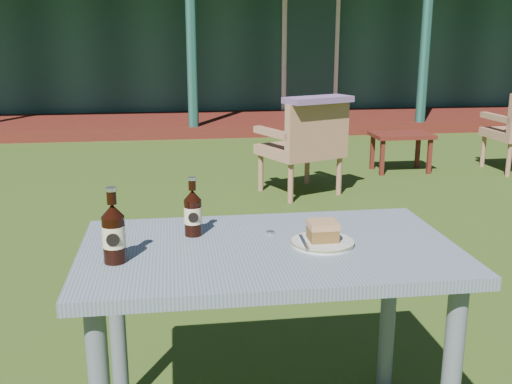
{
  "coord_description": "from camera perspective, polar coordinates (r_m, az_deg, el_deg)",
  "views": [
    {
      "loc": [
        -0.29,
        -3.39,
        1.37
      ],
      "look_at": [
        0.0,
        -1.3,
        0.82
      ],
      "focal_mm": 42.0,
      "sensor_mm": 36.0,
      "label": 1
    }
  ],
  "objects": [
    {
      "name": "floral_throw",
      "position": [
        5.05,
        5.95,
        8.75
      ],
      "size": [
        0.63,
        0.44,
        0.05
      ],
      "primitive_type": "cube",
      "rotation": [
        0.0,
        0.0,
        3.55
      ],
      "color": "slate",
      "rests_on": "armchair_left"
    },
    {
      "name": "cafe_table",
      "position": [
        1.96,
        1.24,
        -7.92
      ],
      "size": [
        1.2,
        0.7,
        0.72
      ],
      "color": "slate",
      "rests_on": "ground"
    },
    {
      "name": "bottle_cap",
      "position": [
        2.04,
        1.39,
        -3.88
      ],
      "size": [
        0.03,
        0.03,
        0.01
      ],
      "primitive_type": "cylinder",
      "color": "silver",
      "rests_on": "cafe_table"
    },
    {
      "name": "ground",
      "position": [
        3.67,
        -2.87,
        -7.29
      ],
      "size": [
        80.0,
        80.0,
        0.0
      ],
      "primitive_type": "plane",
      "color": "#334916"
    },
    {
      "name": "armchair_left",
      "position": [
        5.23,
        4.73,
        4.7
      ],
      "size": [
        0.79,
        0.77,
        0.83
      ],
      "color": "#9C694E",
      "rests_on": "ground"
    },
    {
      "name": "cola_bottle_near",
      "position": [
        2.01,
        -6.03,
        -1.94
      ],
      "size": [
        0.06,
        0.06,
        0.2
      ],
      "color": "black",
      "rests_on": "cafe_table"
    },
    {
      "name": "side_table",
      "position": [
        6.34,
        13.68,
        4.94
      ],
      "size": [
        0.6,
        0.4,
        0.4
      ],
      "color": "#511A13",
      "rests_on": "ground"
    },
    {
      "name": "plate",
      "position": [
        1.94,
        6.36,
        -4.78
      ],
      "size": [
        0.2,
        0.2,
        0.01
      ],
      "color": "silver",
      "rests_on": "cafe_table"
    },
    {
      "name": "cola_bottle_far",
      "position": [
        1.81,
        -13.4,
        -3.8
      ],
      "size": [
        0.07,
        0.07,
        0.23
      ],
      "color": "black",
      "rests_on": "cafe_table"
    },
    {
      "name": "pavilion",
      "position": [
        12.78,
        -6.98,
        15.68
      ],
      "size": [
        15.8,
        8.3,
        3.45
      ],
      "color": "#1A443B",
      "rests_on": "ground"
    },
    {
      "name": "fork",
      "position": [
        1.92,
        4.55,
        -4.76
      ],
      "size": [
        0.02,
        0.14,
        0.0
      ],
      "primitive_type": "cube",
      "rotation": [
        0.0,
        0.0,
        -0.04
      ],
      "color": "silver",
      "rests_on": "plate"
    },
    {
      "name": "cake_slice",
      "position": [
        1.94,
        6.37,
        -3.66
      ],
      "size": [
        0.09,
        0.09,
        0.06
      ],
      "color": "brown",
      "rests_on": "plate"
    }
  ]
}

